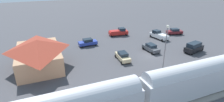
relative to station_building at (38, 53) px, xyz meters
The scene contains 14 objects.
ground_plane 22.53m from the station_building, 100.31° to the right, with size 200.00×200.00×0.00m, color #424247.
railway_track 28.55m from the station_building, 129.29° to the right, with size 4.80×70.00×0.30m.
platform 26.21m from the station_building, 122.47° to the right, with size 3.20×46.00×0.30m.
station_building is the anchor object (origin of this frame).
pedestrian_on_platform 32.55m from the station_building, 114.77° to the right, with size 0.36×0.36×1.71m.
pedestrian_waiting_far 22.32m from the station_building, 130.16° to the right, with size 0.36×0.36×1.71m.
pickup_red 24.62m from the station_building, 62.21° to the right, with size 2.57×5.59×2.14m.
pickup_white 30.98m from the station_building, 81.32° to the right, with size 5.67×3.23×2.14m.
sedan_tan 16.26m from the station_building, 103.38° to the right, with size 4.61×2.49×1.74m.
sedan_blue 13.48m from the station_building, 58.33° to the right, with size 1.94×4.54×1.74m.
sedan_charcoal 23.81m from the station_building, 94.73° to the right, with size 4.61×2.50×1.74m.
sedan_maroon 37.68m from the station_building, 80.65° to the right, with size 2.88×4.81×1.74m.
suv_black 32.95m from the station_building, 100.50° to the right, with size 3.01×5.21×2.22m.
light_pole_near_platform 23.06m from the station_building, 119.27° to the right, with size 0.44×0.44×8.78m.
Camera 1 is at (-30.16, 21.28, 16.38)m, focal length 29.34 mm.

